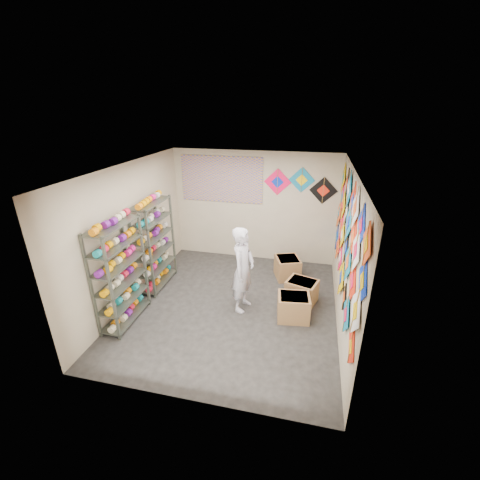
% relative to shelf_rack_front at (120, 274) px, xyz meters
% --- Properties ---
extents(ground, '(4.50, 4.50, 0.00)m').
position_rel_shelf_rack_front_xyz_m(ground, '(1.78, 0.85, -0.95)').
color(ground, black).
extents(room_walls, '(4.50, 4.50, 4.50)m').
position_rel_shelf_rack_front_xyz_m(room_walls, '(1.78, 0.85, 0.69)').
color(room_walls, '#B6A68B').
rests_on(room_walls, ground).
extents(shelf_rack_front, '(0.40, 1.10, 1.90)m').
position_rel_shelf_rack_front_xyz_m(shelf_rack_front, '(0.00, 0.00, 0.00)').
color(shelf_rack_front, '#4C5147').
rests_on(shelf_rack_front, ground).
extents(shelf_rack_back, '(0.40, 1.10, 1.90)m').
position_rel_shelf_rack_front_xyz_m(shelf_rack_back, '(0.00, 1.30, 0.00)').
color(shelf_rack_back, '#4C5147').
rests_on(shelf_rack_back, ground).
extents(string_spools, '(0.12, 2.36, 0.12)m').
position_rel_shelf_rack_front_xyz_m(string_spools, '(-0.00, 0.65, 0.10)').
color(string_spools, '#FF1E91').
rests_on(string_spools, ground).
extents(kite_wall_display, '(0.06, 4.32, 2.08)m').
position_rel_shelf_rack_front_xyz_m(kite_wall_display, '(3.76, 0.88, 0.72)').
color(kite_wall_display, red).
rests_on(kite_wall_display, room_walls).
extents(back_wall_kites, '(1.69, 0.02, 0.84)m').
position_rel_shelf_rack_front_xyz_m(back_wall_kites, '(2.86, 3.09, 1.03)').
color(back_wall_kites, '#F20B4A').
rests_on(back_wall_kites, room_walls).
extents(poster, '(2.00, 0.01, 1.10)m').
position_rel_shelf_rack_front_xyz_m(poster, '(0.98, 3.08, 1.05)').
color(poster, '#524BA3').
rests_on(poster, room_walls).
extents(shopkeeper, '(0.76, 0.63, 1.67)m').
position_rel_shelf_rack_front_xyz_m(shopkeeper, '(2.00, 0.86, -0.12)').
color(shopkeeper, silver).
rests_on(shopkeeper, ground).
extents(carton_a, '(0.63, 0.55, 0.48)m').
position_rel_shelf_rack_front_xyz_m(carton_a, '(2.99, 0.73, -0.71)').
color(carton_a, brown).
rests_on(carton_a, ground).
extents(carton_b, '(0.69, 0.62, 0.47)m').
position_rel_shelf_rack_front_xyz_m(carton_b, '(3.10, 1.32, -0.72)').
color(carton_b, brown).
rests_on(carton_b, ground).
extents(carton_c, '(0.66, 0.69, 0.48)m').
position_rel_shelf_rack_front_xyz_m(carton_c, '(2.74, 2.24, -0.71)').
color(carton_c, brown).
rests_on(carton_c, ground).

